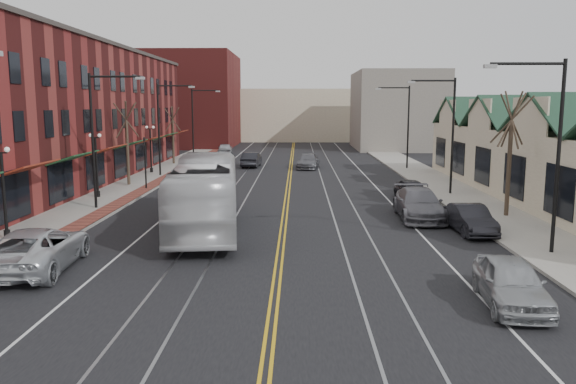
{
  "coord_description": "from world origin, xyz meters",
  "views": [
    {
      "loc": [
        0.77,
        -17.26,
        6.31
      ],
      "look_at": [
        0.26,
        10.42,
        2.0
      ],
      "focal_mm": 35.0,
      "sensor_mm": 36.0,
      "label": 1
    }
  ],
  "objects_px": {
    "parked_car_c": "(419,204)",
    "parked_car_d": "(412,190)",
    "transit_bus": "(206,194)",
    "parked_car_b": "(470,219)",
    "parked_car_a": "(511,283)",
    "parked_suv": "(36,249)"
  },
  "relations": [
    {
      "from": "parked_car_a",
      "to": "parked_car_b",
      "type": "xyz_separation_m",
      "value": [
        1.8,
        10.21,
        -0.05
      ]
    },
    {
      "from": "parked_car_c",
      "to": "parked_suv",
      "type": "bearing_deg",
      "value": -147.24
    },
    {
      "from": "parked_car_a",
      "to": "parked_car_b",
      "type": "bearing_deg",
      "value": 85.72
    },
    {
      "from": "parked_suv",
      "to": "parked_car_b",
      "type": "bearing_deg",
      "value": -164.6
    },
    {
      "from": "parked_car_a",
      "to": "parked_car_d",
      "type": "distance_m",
      "value": 19.77
    },
    {
      "from": "parked_suv",
      "to": "transit_bus",
      "type": "bearing_deg",
      "value": -129.75
    },
    {
      "from": "transit_bus",
      "to": "parked_car_a",
      "type": "height_order",
      "value": "transit_bus"
    },
    {
      "from": "parked_car_d",
      "to": "parked_car_a",
      "type": "bearing_deg",
      "value": -98.3
    },
    {
      "from": "transit_bus",
      "to": "parked_car_b",
      "type": "bearing_deg",
      "value": 169.82
    },
    {
      "from": "parked_suv",
      "to": "parked_car_b",
      "type": "relative_size",
      "value": 1.4
    },
    {
      "from": "parked_suv",
      "to": "parked_car_b",
      "type": "distance_m",
      "value": 19.74
    },
    {
      "from": "parked_car_c",
      "to": "parked_car_d",
      "type": "relative_size",
      "value": 1.4
    },
    {
      "from": "parked_car_b",
      "to": "parked_car_d",
      "type": "distance_m",
      "value": 9.59
    },
    {
      "from": "transit_bus",
      "to": "parked_car_c",
      "type": "bearing_deg",
      "value": -173.46
    },
    {
      "from": "transit_bus",
      "to": "parked_car_d",
      "type": "xyz_separation_m",
      "value": [
        12.31,
        8.71,
        -1.11
      ]
    },
    {
      "from": "parked_car_a",
      "to": "parked_suv",
      "type": "bearing_deg",
      "value": 173.62
    },
    {
      "from": "parked_suv",
      "to": "parked_car_d",
      "type": "xyz_separation_m",
      "value": [
        17.64,
        16.15,
        -0.13
      ]
    },
    {
      "from": "parked_suv",
      "to": "parked_car_d",
      "type": "height_order",
      "value": "parked_suv"
    },
    {
      "from": "parked_car_a",
      "to": "parked_car_c",
      "type": "relative_size",
      "value": 0.77
    },
    {
      "from": "parked_car_c",
      "to": "parked_car_d",
      "type": "height_order",
      "value": "parked_car_c"
    },
    {
      "from": "transit_bus",
      "to": "parked_car_b",
      "type": "distance_m",
      "value": 13.34
    },
    {
      "from": "parked_car_a",
      "to": "parked_car_c",
      "type": "height_order",
      "value": "parked_car_c"
    }
  ]
}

